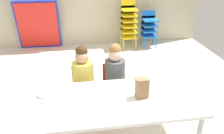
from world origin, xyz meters
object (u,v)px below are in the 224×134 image
seated_child_near_camera (83,73)px  donut_powdered_on_plate (42,94)px  kid_chair_blue_stack (149,27)px  craft_table (101,104)px  kid_chair_yellow_stack (129,22)px  folded_activity_table (38,25)px  seated_child_middle_seat (115,71)px  paper_bag_brown (142,88)px  paper_plate_near_edge (43,96)px  paper_plate_center_table (28,113)px

seated_child_near_camera → donut_powdered_on_plate: bearing=-133.1°
seated_child_near_camera → kid_chair_blue_stack: 2.73m
craft_table → kid_chair_yellow_stack: bearing=72.1°
kid_chair_blue_stack → donut_powdered_on_plate: kid_chair_blue_stack is taller
folded_activity_table → seated_child_middle_seat: bearing=-62.4°
seated_child_near_camera → paper_bag_brown: 0.88m
kid_chair_yellow_stack → craft_table: bearing=-107.9°
donut_powdered_on_plate → paper_plate_near_edge: bearing=0.0°
seated_child_middle_seat → seated_child_near_camera: bearing=180.0°
paper_plate_near_edge → craft_table: bearing=-15.6°
kid_chair_blue_stack → donut_powdered_on_plate: bearing=-126.4°
seated_child_near_camera → paper_bag_brown: bearing=-47.4°
folded_activity_table → paper_bag_brown: size_ratio=4.94×
seated_child_near_camera → paper_plate_center_table: (-0.55, -0.75, 0.00)m
seated_child_middle_seat → kid_chair_blue_stack: seated_child_middle_seat is taller
paper_plate_center_table → kid_chair_yellow_stack: bearing=61.3°
paper_bag_brown → paper_plate_near_edge: 1.05m
seated_child_middle_seat → donut_powdered_on_plate: seated_child_middle_seat is taller
seated_child_near_camera → seated_child_middle_seat: (0.41, 0.00, 0.00)m
paper_plate_center_table → donut_powdered_on_plate: donut_powdered_on_plate is taller
kid_chair_yellow_stack → kid_chair_blue_stack: kid_chair_yellow_stack is taller
paper_plate_center_table → paper_plate_near_edge: bearing=68.5°
paper_plate_near_edge → paper_bag_brown: bearing=-9.2°
paper_bag_brown → paper_plate_center_table: 1.15m
donut_powdered_on_plate → folded_activity_table: bearing=98.2°
folded_activity_table → paper_bag_brown: bearing=-64.8°
kid_chair_blue_stack → paper_bag_brown: bearing=-108.6°
kid_chair_yellow_stack → folded_activity_table: folded_activity_table is taller
kid_chair_yellow_stack → kid_chair_blue_stack: bearing=-0.1°
seated_child_middle_seat → donut_powdered_on_plate: size_ratio=7.74×
seated_child_near_camera → paper_plate_near_edge: size_ratio=5.10×
kid_chair_yellow_stack → kid_chair_blue_stack: (0.47, -0.00, -0.12)m
craft_table → folded_activity_table: size_ratio=1.89×
paper_bag_brown → paper_plate_near_edge: paper_bag_brown is taller
donut_powdered_on_plate → paper_bag_brown: bearing=-9.2°
seated_child_near_camera → craft_table: bearing=-76.5°
kid_chair_yellow_stack → paper_plate_near_edge: kid_chair_yellow_stack is taller
craft_table → kid_chair_yellow_stack: 3.03m
folded_activity_table → paper_plate_center_table: folded_activity_table is taller
seated_child_middle_seat → paper_bag_brown: (0.18, -0.64, 0.11)m
kid_chair_yellow_stack → paper_plate_center_table: (-1.64, -2.99, -0.02)m
kid_chair_blue_stack → paper_plate_near_edge: (-2.00, -2.71, 0.10)m
paper_plate_center_table → donut_powdered_on_plate: (0.11, 0.27, 0.02)m
kid_chair_blue_stack → folded_activity_table: size_ratio=0.74×
paper_plate_center_table → kid_chair_blue_stack: bearing=54.8°
paper_bag_brown → donut_powdered_on_plate: bearing=170.8°
seated_child_middle_seat → kid_chair_blue_stack: (1.15, 2.24, -0.10)m
kid_chair_yellow_stack → folded_activity_table: 1.96m
folded_activity_table → paper_bag_brown: (1.45, -3.07, 0.13)m
kid_chair_yellow_stack → paper_plate_near_edge: bearing=-119.4°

